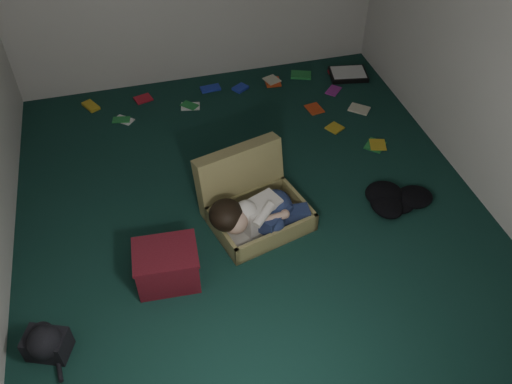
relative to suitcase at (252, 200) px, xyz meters
name	(u,v)px	position (x,y,z in m)	size (l,w,h in m)	color
floor	(252,209)	(0.01, 0.06, -0.17)	(4.50, 4.50, 0.00)	#113029
wall_front	(386,362)	(0.01, -2.19, 1.13)	(4.50, 4.50, 0.00)	silver
wall_right	(498,45)	(2.01, 0.06, 1.13)	(4.50, 4.50, 0.00)	silver
suitcase	(252,200)	(0.00, 0.00, 0.00)	(0.95, 0.93, 0.57)	#978C53
person	(258,213)	(0.00, -0.20, 0.05)	(0.87, 0.43, 0.36)	white
maroon_bin	(167,266)	(-0.80, -0.51, -0.01)	(0.50, 0.41, 0.33)	#54111A
backpack	(47,344)	(-1.69, -0.91, -0.07)	(0.35, 0.28, 0.21)	black
clothing_pile	(401,199)	(1.29, -0.23, -0.10)	(0.48, 0.39, 0.15)	black
paper_tray	(348,74)	(1.65, 1.86, -0.14)	(0.47, 0.39, 0.06)	black
book_scatter	(259,101)	(0.51, 1.64, -0.16)	(3.01, 1.65, 0.02)	gold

